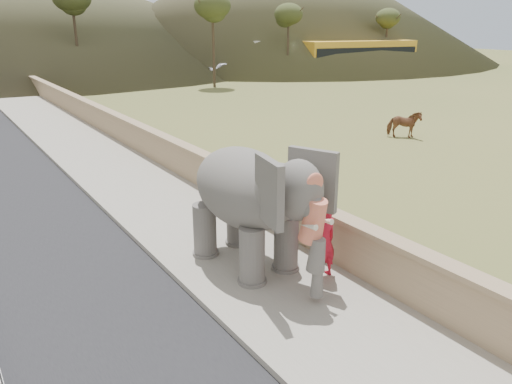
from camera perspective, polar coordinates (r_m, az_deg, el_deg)
ground at (r=8.80m, az=8.92°, el=-15.64°), size 160.00×160.00×0.00m
walkway at (r=16.77m, az=-14.57°, el=1.46°), size 3.00×120.00×0.15m
parapet at (r=17.20m, az=-9.53°, el=3.91°), size 0.30×120.00×1.10m
cow at (r=23.16m, az=16.55°, el=7.42°), size 1.48×1.46×1.20m
distant_car at (r=46.01m, az=-2.90°, el=13.78°), size 4.54×2.85×1.44m
bus_white at (r=51.47m, az=5.02°, el=15.22°), size 11.25×4.13×3.10m
bus_orange at (r=49.92m, az=11.76°, el=14.79°), size 11.28×4.80×3.10m
elephant_and_man at (r=10.12m, az=-1.22°, el=-1.48°), size 2.30×3.72×2.57m
trees at (r=34.68m, az=-23.86°, el=15.65°), size 46.60×44.28×8.69m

